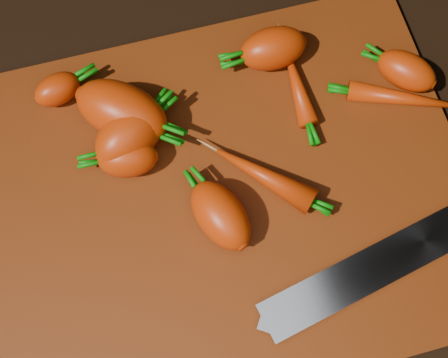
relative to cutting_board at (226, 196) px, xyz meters
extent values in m
cube|color=black|center=(0.00, 0.00, -0.01)|extent=(2.00, 2.00, 0.01)
cube|color=maroon|center=(0.00, 0.00, 0.00)|extent=(0.50, 0.40, 0.01)
ellipsoid|color=#C3360B|center=(-0.08, 0.08, 0.03)|extent=(0.10, 0.09, 0.05)
ellipsoid|color=#C3360B|center=(-0.09, 0.06, 0.03)|extent=(0.07, 0.05, 0.04)
ellipsoid|color=#C3360B|center=(-0.08, 0.10, 0.04)|extent=(0.11, 0.11, 0.06)
ellipsoid|color=#C3360B|center=(-0.01, -0.03, 0.03)|extent=(0.07, 0.09, 0.05)
ellipsoid|color=#C3360B|center=(0.09, 0.14, 0.03)|extent=(0.07, 0.05, 0.05)
ellipsoid|color=#C3360B|center=(-0.14, 0.15, 0.02)|extent=(0.06, 0.05, 0.03)
ellipsoid|color=#C3360B|center=(0.22, 0.08, 0.03)|extent=(0.07, 0.07, 0.04)
ellipsoid|color=#C3360B|center=(0.10, 0.10, 0.02)|extent=(0.02, 0.10, 0.02)
ellipsoid|color=#C3360B|center=(0.21, 0.05, 0.02)|extent=(0.13, 0.07, 0.02)
ellipsoid|color=#C3360B|center=(0.04, 0.00, 0.02)|extent=(0.10, 0.10, 0.03)
cube|color=gray|center=(0.00, -0.14, 0.02)|extent=(0.23, 0.09, 0.00)
cube|color=gray|center=(0.12, -0.11, 0.02)|extent=(0.02, 0.04, 0.02)
cube|color=black|center=(0.19, -0.10, 0.02)|extent=(0.13, 0.05, 0.02)
cylinder|color=#B2B2B7|center=(0.17, -0.10, 0.02)|extent=(0.01, 0.01, 0.00)
camera|label=1|loc=(-0.05, -0.20, 0.61)|focal=50.00mm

